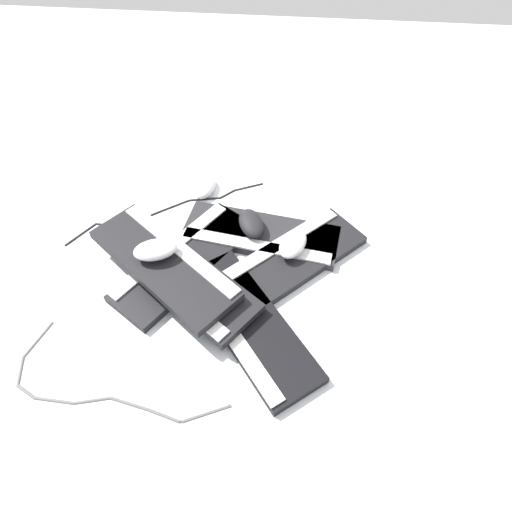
{
  "coord_description": "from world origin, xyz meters",
  "views": [
    {
      "loc": [
        -0.71,
        -0.14,
        0.99
      ],
      "look_at": [
        0.05,
        -0.07,
        0.04
      ],
      "focal_mm": 32.0,
      "sensor_mm": 36.0,
      "label": 1
    }
  ],
  "objects": [
    {
      "name": "mouse_0",
      "position": [
        0.17,
        -0.05,
        0.05
      ],
      "size": [
        0.13,
        0.1,
        0.04
      ],
      "primitive_type": "ellipsoid",
      "rotation": [
        0.0,
        0.0,
        0.37
      ],
      "color": "black",
      "rests_on": "keyboard_0"
    },
    {
      "name": "keyboard_2",
      "position": [
        -0.14,
        -0.07,
        0.01
      ],
      "size": [
        0.44,
        0.39,
        0.03
      ],
      "color": "black",
      "rests_on": "ground"
    },
    {
      "name": "mouse_2",
      "position": [
        0.1,
        -0.17,
        0.05
      ],
      "size": [
        0.13,
        0.1,
        0.04
      ],
      "primitive_type": "ellipsoid",
      "rotation": [
        0.0,
        0.0,
        5.9
      ],
      "color": "silver",
      "rests_on": "keyboard_3"
    },
    {
      "name": "keyboard_3",
      "position": [
        0.07,
        -0.16,
        0.01
      ],
      "size": [
        0.41,
        0.42,
        0.03
      ],
      "color": "black",
      "rests_on": "ground"
    },
    {
      "name": "mouse_3",
      "position": [
        0.34,
        0.12,
        0.02
      ],
      "size": [
        0.12,
        0.08,
        0.04
      ],
      "primitive_type": "ellipsoid",
      "rotation": [
        0.0,
        0.0,
        3.03
      ],
      "color": "silver",
      "rests_on": "ground"
    },
    {
      "name": "keyboard_1",
      "position": [
        0.05,
        0.12,
        0.01
      ],
      "size": [
        0.45,
        0.37,
        0.03
      ],
      "color": "black",
      "rests_on": "ground"
    },
    {
      "name": "mouse_1",
      "position": [
        0.0,
        0.18,
        0.11
      ],
      "size": [
        0.1,
        0.13,
        0.04
      ],
      "primitive_type": "ellipsoid",
      "rotation": [
        0.0,
        0.0,
        5.03
      ],
      "color": "silver",
      "rests_on": "keyboard_5"
    },
    {
      "name": "keyboard_5",
      "position": [
        -0.01,
        0.16,
        0.07
      ],
      "size": [
        0.39,
        0.44,
        0.03
      ],
      "color": "black",
      "rests_on": "keyboard_4"
    },
    {
      "name": "cable_1",
      "position": [
        0.24,
        0.22,
        0.0
      ],
      "size": [
        0.32,
        0.54,
        0.01
      ],
      "color": "black",
      "rests_on": "ground"
    },
    {
      "name": "keyboard_0",
      "position": [
        0.16,
        -0.08,
        0.01
      ],
      "size": [
        0.22,
        0.46,
        0.03
      ],
      "color": "#232326",
      "rests_on": "ground"
    },
    {
      "name": "ground_plane",
      "position": [
        0.0,
        0.0,
        0.0
      ],
      "size": [
        3.2,
        3.2,
        0.0
      ],
      "primitive_type": "plane",
      "color": "silver"
    },
    {
      "name": "keyboard_4",
      "position": [
        -0.03,
        0.11,
        0.04
      ],
      "size": [
        0.39,
        0.44,
        0.03
      ],
      "color": "black",
      "rests_on": "keyboard_1"
    },
    {
      "name": "cable_0",
      "position": [
        -0.33,
        0.26,
        0.0
      ],
      "size": [
        0.22,
        0.51,
        0.01
      ],
      "color": "#59595B",
      "rests_on": "ground"
    }
  ]
}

